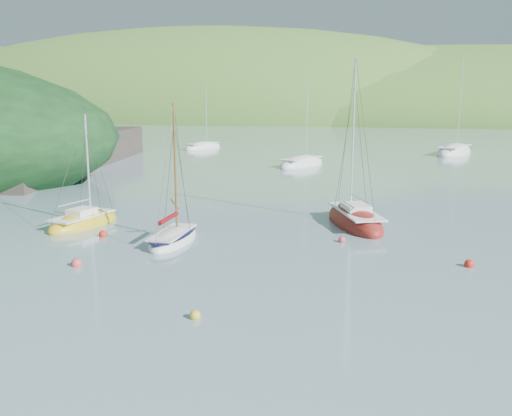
% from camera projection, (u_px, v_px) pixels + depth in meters
% --- Properties ---
extents(ground, '(700.00, 700.00, 0.00)m').
position_uv_depth(ground, '(183.00, 301.00, 22.60)').
color(ground, gray).
rests_on(ground, ground).
extents(shoreline_hills, '(690.00, 135.00, 56.00)m').
position_uv_depth(shoreline_hills, '(352.00, 117.00, 188.33)').
color(shoreline_hills, '#2E6B28').
rests_on(shoreline_hills, ground).
extents(daysailer_white, '(2.14, 5.34, 8.10)m').
position_uv_depth(daysailer_white, '(173.00, 238.00, 31.46)').
color(daysailer_white, silver).
rests_on(daysailer_white, ground).
extents(sloop_red, '(5.34, 7.94, 11.14)m').
position_uv_depth(sloop_red, '(355.00, 221.00, 35.56)').
color(sloop_red, maroon).
rests_on(sloop_red, ground).
extents(sailboat_yellow, '(3.26, 5.94, 7.46)m').
position_uv_depth(sailboat_yellow, '(84.00, 223.00, 35.30)').
color(sailboat_yellow, gold).
rests_on(sailboat_yellow, ground).
extents(distant_sloop_a, '(5.40, 8.20, 11.05)m').
position_uv_depth(distant_sloop_a, '(302.00, 164.00, 63.71)').
color(distant_sloop_a, silver).
rests_on(distant_sloop_a, ground).
extents(distant_sloop_b, '(6.52, 10.08, 13.57)m').
position_uv_depth(distant_sloop_b, '(454.00, 153.00, 75.52)').
color(distant_sloop_b, silver).
rests_on(distant_sloop_b, ground).
extents(distant_sloop_c, '(4.98, 7.27, 9.82)m').
position_uv_depth(distant_sloop_c, '(203.00, 148.00, 82.76)').
color(distant_sloop_c, silver).
rests_on(distant_sloop_c, ground).
extents(mooring_buoys, '(20.22, 12.65, 0.50)m').
position_uv_depth(mooring_buoys, '(217.00, 258.00, 28.04)').
color(mooring_buoys, gold).
rests_on(mooring_buoys, ground).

